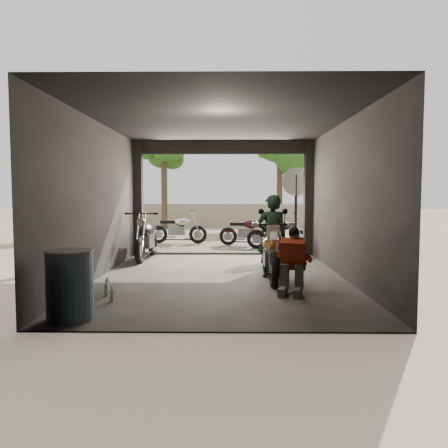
{
  "coord_description": "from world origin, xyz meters",
  "views": [
    {
      "loc": [
        0.17,
        -8.82,
        1.74
      ],
      "look_at": [
        0.06,
        0.6,
        1.08
      ],
      "focal_mm": 35.0,
      "sensor_mm": 36.0,
      "label": 1
    }
  ],
  "objects_px": {
    "rider": "(272,236)",
    "main_bike": "(270,251)",
    "stool": "(296,241)",
    "helmet": "(294,233)",
    "outside_bike_b": "(248,229)",
    "mechanic": "(292,262)",
    "sign_post": "(296,195)",
    "outside_bike_c": "(278,231)",
    "left_bike": "(147,236)",
    "oil_drum": "(70,286)",
    "outside_bike_a": "(178,226)"
  },
  "relations": [
    {
      "from": "rider",
      "to": "oil_drum",
      "type": "xyz_separation_m",
      "value": [
        -3.05,
        -3.12,
        -0.38
      ]
    },
    {
      "from": "rider",
      "to": "oil_drum",
      "type": "distance_m",
      "value": 4.37
    },
    {
      "from": "outside_bike_c",
      "to": "mechanic",
      "type": "bearing_deg",
      "value": -178.05
    },
    {
      "from": "helmet",
      "to": "sign_post",
      "type": "distance_m",
      "value": 1.43
    },
    {
      "from": "oil_drum",
      "to": "sign_post",
      "type": "distance_m",
      "value": 8.22
    },
    {
      "from": "left_bike",
      "to": "oil_drum",
      "type": "distance_m",
      "value": 5.56
    },
    {
      "from": "outside_bike_b",
      "to": "mechanic",
      "type": "bearing_deg",
      "value": -167.11
    },
    {
      "from": "mechanic",
      "to": "stool",
      "type": "height_order",
      "value": "mechanic"
    },
    {
      "from": "helmet",
      "to": "sign_post",
      "type": "bearing_deg",
      "value": 74.38
    },
    {
      "from": "outside_bike_b",
      "to": "oil_drum",
      "type": "height_order",
      "value": "outside_bike_b"
    },
    {
      "from": "sign_post",
      "to": "left_bike",
      "type": "bearing_deg",
      "value": -141.74
    },
    {
      "from": "outside_bike_c",
      "to": "sign_post",
      "type": "height_order",
      "value": "sign_post"
    },
    {
      "from": "outside_bike_b",
      "to": "rider",
      "type": "xyz_separation_m",
      "value": [
        0.25,
        -5.55,
        0.29
      ]
    },
    {
      "from": "outside_bike_a",
      "to": "mechanic",
      "type": "relative_size",
      "value": 1.56
    },
    {
      "from": "rider",
      "to": "mechanic",
      "type": "xyz_separation_m",
      "value": [
        0.2,
        -1.52,
        -0.3
      ]
    },
    {
      "from": "main_bike",
      "to": "outside_bike_c",
      "type": "xyz_separation_m",
      "value": [
        0.73,
        4.99,
        -0.03
      ]
    },
    {
      "from": "left_bike",
      "to": "mechanic",
      "type": "relative_size",
      "value": 1.67
    },
    {
      "from": "rider",
      "to": "main_bike",
      "type": "bearing_deg",
      "value": 69.41
    },
    {
      "from": "mechanic",
      "to": "oil_drum",
      "type": "distance_m",
      "value": 3.62
    },
    {
      "from": "left_bike",
      "to": "rider",
      "type": "bearing_deg",
      "value": -36.52
    },
    {
      "from": "outside_bike_c",
      "to": "rider",
      "type": "relative_size",
      "value": 0.99
    },
    {
      "from": "outside_bike_a",
      "to": "mechanic",
      "type": "height_order",
      "value": "outside_bike_a"
    },
    {
      "from": "outside_bike_a",
      "to": "rider",
      "type": "relative_size",
      "value": 1.02
    },
    {
      "from": "rider",
      "to": "mechanic",
      "type": "relative_size",
      "value": 1.53
    },
    {
      "from": "main_bike",
      "to": "outside_bike_c",
      "type": "height_order",
      "value": "main_bike"
    },
    {
      "from": "outside_bike_c",
      "to": "oil_drum",
      "type": "xyz_separation_m",
      "value": [
        -3.7,
        -7.79,
        -0.09
      ]
    },
    {
      "from": "outside_bike_c",
      "to": "oil_drum",
      "type": "relative_size",
      "value": 1.76
    },
    {
      "from": "stool",
      "to": "helmet",
      "type": "distance_m",
      "value": 0.23
    },
    {
      "from": "outside_bike_a",
      "to": "mechanic",
      "type": "distance_m",
      "value": 8.24
    },
    {
      "from": "outside_bike_b",
      "to": "mechanic",
      "type": "relative_size",
      "value": 1.5
    },
    {
      "from": "main_bike",
      "to": "rider",
      "type": "xyz_separation_m",
      "value": [
        0.07,
        0.32,
        0.25
      ]
    },
    {
      "from": "left_bike",
      "to": "helmet",
      "type": "height_order",
      "value": "left_bike"
    },
    {
      "from": "outside_bike_c",
      "to": "oil_drum",
      "type": "distance_m",
      "value": 8.63
    },
    {
      "from": "mechanic",
      "to": "outside_bike_c",
      "type": "bearing_deg",
      "value": 102.37
    },
    {
      "from": "outside_bike_b",
      "to": "sign_post",
      "type": "height_order",
      "value": "sign_post"
    },
    {
      "from": "left_bike",
      "to": "helmet",
      "type": "relative_size",
      "value": 5.9
    },
    {
      "from": "main_bike",
      "to": "left_bike",
      "type": "distance_m",
      "value": 4.06
    },
    {
      "from": "outside_bike_a",
      "to": "oil_drum",
      "type": "height_order",
      "value": "outside_bike_a"
    },
    {
      "from": "main_bike",
      "to": "stool",
      "type": "bearing_deg",
      "value": 71.56
    },
    {
      "from": "main_bike",
      "to": "stool",
      "type": "relative_size",
      "value": 3.42
    },
    {
      "from": "left_bike",
      "to": "stool",
      "type": "bearing_deg",
      "value": 8.49
    },
    {
      "from": "left_bike",
      "to": "oil_drum",
      "type": "relative_size",
      "value": 1.94
    },
    {
      "from": "mechanic",
      "to": "outside_bike_b",
      "type": "bearing_deg",
      "value": 110.23
    },
    {
      "from": "left_bike",
      "to": "stool",
      "type": "xyz_separation_m",
      "value": [
        4.0,
        0.44,
        -0.18
      ]
    },
    {
      "from": "main_bike",
      "to": "helmet",
      "type": "distance_m",
      "value": 3.36
    },
    {
      "from": "stool",
      "to": "sign_post",
      "type": "bearing_deg",
      "value": 82.57
    },
    {
      "from": "sign_post",
      "to": "oil_drum",
      "type": "bearing_deg",
      "value": -101.61
    },
    {
      "from": "helmet",
      "to": "left_bike",
      "type": "bearing_deg",
      "value": -178.03
    },
    {
      "from": "sign_post",
      "to": "outside_bike_a",
      "type": "bearing_deg",
      "value": 167.13
    },
    {
      "from": "outside_bike_a",
      "to": "outside_bike_b",
      "type": "xyz_separation_m",
      "value": [
        2.41,
        -0.66,
        -0.02
      ]
    }
  ]
}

